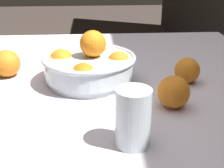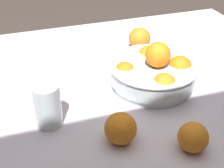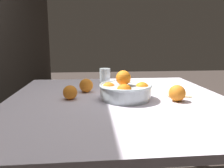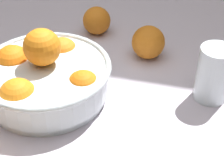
% 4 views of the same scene
% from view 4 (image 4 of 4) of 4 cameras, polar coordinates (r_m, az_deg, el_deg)
% --- Properties ---
extents(dining_table, '(1.21, 1.17, 0.72)m').
position_cam_4_polar(dining_table, '(0.87, -6.88, -3.94)').
color(dining_table, silver).
rests_on(dining_table, ground_plane).
extents(fruit_bowl, '(0.27, 0.27, 0.15)m').
position_cam_4_polar(fruit_bowl, '(0.79, -10.21, 1.13)').
color(fruit_bowl, silver).
rests_on(fruit_bowl, dining_table).
extents(juice_glass, '(0.07, 0.07, 0.12)m').
position_cam_4_polar(juice_glass, '(0.80, 15.18, 1.25)').
color(juice_glass, '#F4A314').
rests_on(juice_glass, dining_table).
extents(orange_loose_front, '(0.08, 0.08, 0.08)m').
position_cam_4_polar(orange_loose_front, '(0.91, 5.55, 6.35)').
color(orange_loose_front, orange).
rests_on(orange_loose_front, dining_table).
extents(orange_loose_aside, '(0.07, 0.07, 0.07)m').
position_cam_4_polar(orange_loose_aside, '(1.01, -2.19, 9.62)').
color(orange_loose_aside, orange).
rests_on(orange_loose_aside, dining_table).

